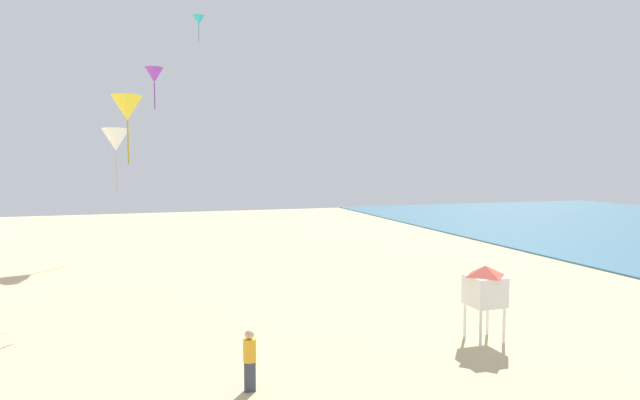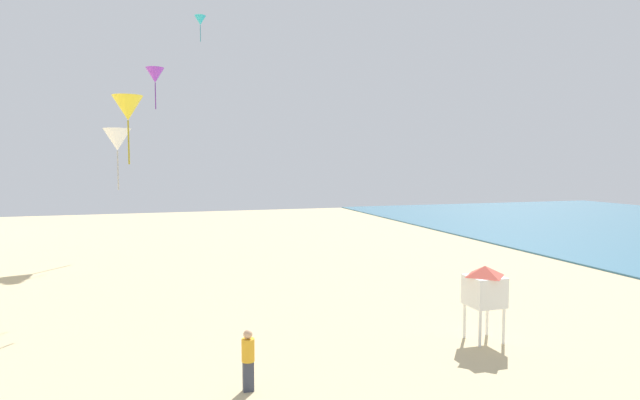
{
  "view_description": "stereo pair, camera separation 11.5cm",
  "coord_description": "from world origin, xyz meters",
  "px_view_note": "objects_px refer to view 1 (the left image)",
  "views": [
    {
      "loc": [
        -0.2,
        -4.96,
        5.98
      ],
      "look_at": [
        6.24,
        15.02,
        4.47
      ],
      "focal_mm": 29.41,
      "sensor_mm": 36.0,
      "label": 1
    },
    {
      "loc": [
        -0.09,
        -4.99,
        5.98
      ],
      "look_at": [
        6.24,
        15.02,
        4.47
      ],
      "focal_mm": 29.41,
      "sensor_mm": 36.0,
      "label": 2
    }
  ],
  "objects_px": {
    "lifeguard_stand": "(485,287)",
    "kite_purple_delta": "(154,75)",
    "kite_yellow_delta_2": "(127,108)",
    "kite_cyan_delta": "(199,20)",
    "kite_flyer": "(250,357)",
    "kite_white_delta": "(116,140)"
  },
  "relations": [
    {
      "from": "kite_cyan_delta",
      "to": "kite_yellow_delta_2",
      "type": "bearing_deg",
      "value": -103.85
    },
    {
      "from": "kite_yellow_delta_2",
      "to": "kite_cyan_delta",
      "type": "height_order",
      "value": "kite_cyan_delta"
    },
    {
      "from": "lifeguard_stand",
      "to": "kite_yellow_delta_2",
      "type": "distance_m",
      "value": 16.01
    },
    {
      "from": "kite_flyer",
      "to": "lifeguard_stand",
      "type": "height_order",
      "value": "lifeguard_stand"
    },
    {
      "from": "kite_yellow_delta_2",
      "to": "kite_purple_delta",
      "type": "bearing_deg",
      "value": 72.11
    },
    {
      "from": "lifeguard_stand",
      "to": "kite_white_delta",
      "type": "relative_size",
      "value": 0.64
    },
    {
      "from": "kite_yellow_delta_2",
      "to": "kite_cyan_delta",
      "type": "bearing_deg",
      "value": 76.15
    },
    {
      "from": "lifeguard_stand",
      "to": "kite_purple_delta",
      "type": "xyz_separation_m",
      "value": [
        -10.3,
        12.71,
        8.44
      ]
    },
    {
      "from": "kite_white_delta",
      "to": "kite_yellow_delta_2",
      "type": "bearing_deg",
      "value": -84.39
    },
    {
      "from": "lifeguard_stand",
      "to": "kite_cyan_delta",
      "type": "height_order",
      "value": "kite_cyan_delta"
    },
    {
      "from": "kite_white_delta",
      "to": "kite_cyan_delta",
      "type": "xyz_separation_m",
      "value": [
        5.96,
        6.53,
        9.7
      ]
    },
    {
      "from": "kite_yellow_delta_2",
      "to": "kite_cyan_delta",
      "type": "xyz_separation_m",
      "value": [
        4.72,
        19.14,
        8.87
      ]
    },
    {
      "from": "lifeguard_stand",
      "to": "kite_white_delta",
      "type": "distance_m",
      "value": 25.8
    },
    {
      "from": "kite_white_delta",
      "to": "kite_cyan_delta",
      "type": "height_order",
      "value": "kite_cyan_delta"
    },
    {
      "from": "kite_flyer",
      "to": "kite_yellow_delta_2",
      "type": "bearing_deg",
      "value": 31.27
    },
    {
      "from": "lifeguard_stand",
      "to": "kite_yellow_delta_2",
      "type": "xyz_separation_m",
      "value": [
        -11.45,
        9.14,
        6.45
      ]
    },
    {
      "from": "kite_white_delta",
      "to": "lifeguard_stand",
      "type": "bearing_deg",
      "value": -59.74
    },
    {
      "from": "kite_flyer",
      "to": "kite_cyan_delta",
      "type": "distance_m",
      "value": 33.93
    },
    {
      "from": "kite_yellow_delta_2",
      "to": "kite_cyan_delta",
      "type": "distance_m",
      "value": 21.62
    },
    {
      "from": "kite_white_delta",
      "to": "kite_purple_delta",
      "type": "xyz_separation_m",
      "value": [
        2.39,
        -9.04,
        2.82
      ]
    },
    {
      "from": "kite_purple_delta",
      "to": "kite_flyer",
      "type": "bearing_deg",
      "value": -81.58
    },
    {
      "from": "kite_flyer",
      "to": "kite_yellow_delta_2",
      "type": "relative_size",
      "value": 0.56
    }
  ]
}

